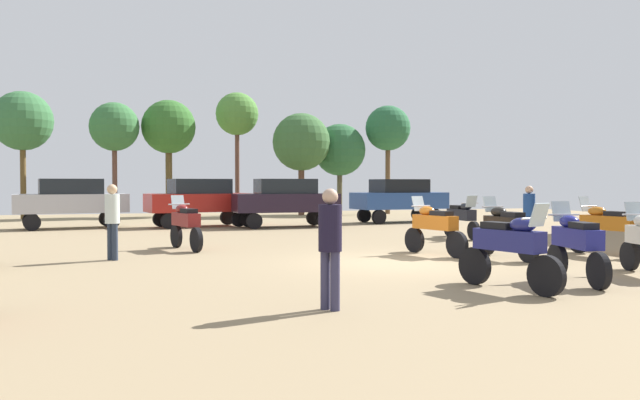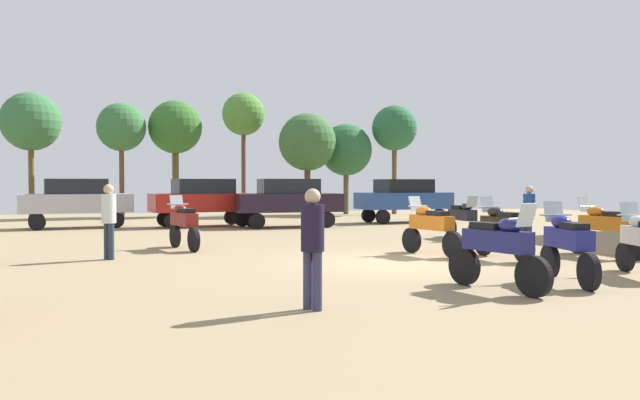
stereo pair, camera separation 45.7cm
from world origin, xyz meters
TOP-DOWN VIEW (x-y plane):
  - ground_plane at (0.00, 0.00)m, footprint 44.00×52.00m
  - motorcycle_2 at (0.37, -4.03)m, footprint 0.85×2.13m
  - motorcycle_4 at (-4.44, 4.23)m, footprint 0.82×2.07m
  - motorcycle_7 at (1.54, 1.16)m, footprint 0.83×2.15m
  - motorcycle_10 at (4.61, 5.31)m, footprint 0.62×2.14m
  - motorcycle_11 at (2.02, -3.64)m, footprint 0.69×2.14m
  - motorcycle_12 at (5.61, -0.24)m, footprint 0.80×2.25m
  - motorcycle_13 at (2.87, -0.00)m, footprint 0.62×2.28m
  - car_1 at (0.22, 12.12)m, footprint 4.34×1.90m
  - car_2 at (-8.24, 13.80)m, footprint 4.54×2.50m
  - car_3 at (6.01, 13.68)m, footprint 4.49×2.32m
  - car_4 at (-3.17, 13.34)m, footprint 4.56×2.56m
  - person_1 at (-3.07, -4.75)m, footprint 0.48×0.48m
  - person_2 at (-6.29, 2.33)m, footprint 0.48×0.48m
  - person_3 at (5.37, 2.69)m, footprint 0.45×0.45m
  - tree_1 at (3.27, 21.18)m, footprint 3.25×3.25m
  - tree_2 at (-11.20, 21.62)m, footprint 3.00×3.00m
  - tree_3 at (5.78, 21.89)m, footprint 3.04×3.04m
  - tree_5 at (8.57, 21.29)m, footprint 2.65×2.65m
  - tree_6 at (-0.16, 22.47)m, footprint 2.42×2.42m
  - tree_7 at (-6.78, 21.76)m, footprint 2.57×2.57m
  - tree_8 at (-3.96, 22.41)m, footprint 2.94×2.94m

SIDE VIEW (x-z plane):
  - ground_plane at x=0.00m, z-range 0.00..0.02m
  - motorcycle_10 at x=4.61m, z-range 0.01..1.45m
  - motorcycle_11 at x=2.02m, z-range 0.00..1.49m
  - motorcycle_4 at x=-4.44m, z-range 0.00..1.49m
  - motorcycle_7 at x=1.54m, z-range 0.01..1.50m
  - motorcycle_12 at x=5.61m, z-range 0.01..1.50m
  - motorcycle_13 at x=2.87m, z-range 0.01..1.51m
  - motorcycle_2 at x=0.37m, z-range 0.00..1.52m
  - person_3 at x=5.37m, z-range 0.17..1.92m
  - person_1 at x=-3.07m, z-range 0.17..1.93m
  - person_2 at x=-6.29m, z-range 0.18..1.98m
  - car_1 at x=0.22m, z-range 0.19..2.19m
  - car_2 at x=-8.24m, z-range 0.19..2.19m
  - car_3 at x=6.01m, z-range 0.19..2.19m
  - car_4 at x=-3.17m, z-range 0.19..2.19m
  - tree_3 at x=5.78m, z-range 1.12..6.41m
  - tree_1 at x=3.27m, z-range 1.25..7.01m
  - tree_7 at x=-6.78m, z-range 1.73..7.82m
  - tree_8 at x=-3.96m, z-range 1.68..8.07m
  - tree_2 at x=-11.20m, z-range 1.72..8.19m
  - tree_5 at x=8.57m, z-range 1.83..8.21m
  - tree_6 at x=-0.16m, z-range 2.22..9.18m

